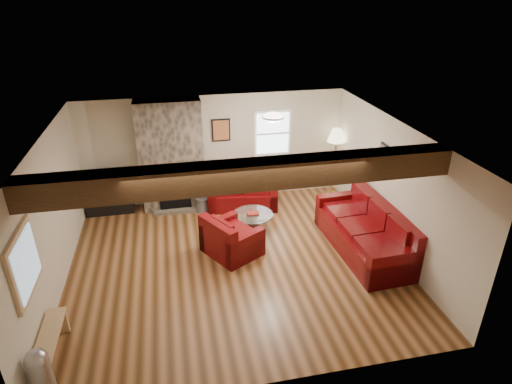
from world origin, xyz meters
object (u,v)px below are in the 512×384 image
Objects in this scene: loveseat at (243,189)px; armchair_red at (232,235)px; coffee_table at (253,223)px; tv_cabinet at (110,201)px; sofa_three at (364,229)px; television at (107,181)px; floor_lamp at (336,139)px.

loveseat reaches higher than armchair_red.
coffee_table is at bearing -68.95° from armchair_red.
armchair_red is 1.16× the size of coffee_table.
loveseat is 3.01m from tv_cabinet.
television reaches higher than sofa_three.
sofa_three is 5.59m from television.
tv_cabinet is 5.38m from floor_lamp.
loveseat is 3.03m from television.
sofa_three is at bearing -130.44° from armchair_red.
tv_cabinet reaches higher than coffee_table.
television is at bearing -120.85° from sofa_three.
television is at bearing 153.27° from coffee_table.
floor_lamp is at bearing 169.80° from sofa_three.
armchair_red is at bearing -128.34° from coffee_table.
sofa_three is at bearing -28.05° from tv_cabinet.
loveseat is at bearing -5.73° from tv_cabinet.
floor_lamp is at bearing 12.82° from loveseat.
television is (0.00, 0.00, 0.51)m from tv_cabinet.
armchair_red is at bearing -96.80° from loveseat.
armchair_red is at bearing -41.97° from tv_cabinet.
armchair_red is (-2.49, 0.43, -0.08)m from sofa_three.
television is at bearing 0.00° from tv_cabinet.
sofa_three is 1.56× the size of loveseat.
tv_cabinet is at bearing 0.00° from television.
television is (-2.44, 2.20, 0.38)m from armchair_red.
loveseat reaches higher than tv_cabinet.
television is (-4.93, 2.63, 0.30)m from sofa_three.
tv_cabinet is at bearing 17.41° from armchair_red.
floor_lamp reaches higher than tv_cabinet.
floor_lamp is at bearing -1.76° from television.
television is 5.29m from floor_lamp.
loveseat is at bearing -176.48° from floor_lamp.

